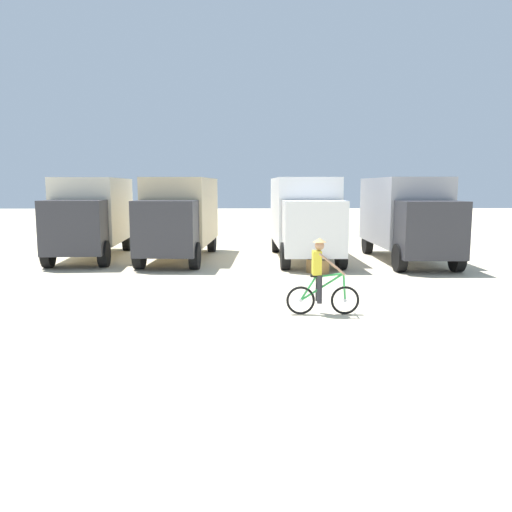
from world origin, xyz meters
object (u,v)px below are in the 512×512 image
Objects in this scene: box_truck_avon_van at (304,214)px; cyclist_orange_shirt at (321,279)px; supply_crate at (318,267)px; box_truck_tan_camper at (180,214)px; box_truck_cream_rv at (92,213)px; box_truck_grey_hauler at (406,215)px.

box_truck_avon_van is 3.72× the size of cyclist_orange_shirt.
cyclist_orange_shirt is 2.85× the size of supply_crate.
supply_crate is at bearing -89.01° from box_truck_avon_van.
box_truck_tan_camper is 1.02× the size of box_truck_avon_van.
box_truck_cream_rv is at bearing 154.57° from supply_crate.
box_truck_avon_van is (8.91, -0.69, 0.00)m from box_truck_cream_rv.
box_truck_grey_hauler is at bearing 61.35° from cyclist_orange_shirt.
box_truck_cream_rv reaches higher than supply_crate.
box_truck_grey_hauler is 3.72× the size of cyclist_orange_shirt.
box_truck_cream_rv and box_truck_grey_hauler have the same top height.
box_truck_cream_rv and box_truck_tan_camper have the same top height.
box_truck_avon_van is at bearing 90.99° from supply_crate.
cyclist_orange_shirt is at bearing -64.91° from box_truck_tan_camper.
supply_crate is at bearing -143.47° from box_truck_grey_hauler.
box_truck_avon_van reaches higher than cyclist_orange_shirt.
box_truck_cream_rv is 3.77× the size of cyclist_orange_shirt.
box_truck_cream_rv is 8.93m from box_truck_avon_van.
box_truck_tan_camper is 9.22m from box_truck_grey_hauler.
supply_crate is at bearing -35.80° from box_truck_tan_camper.
box_truck_grey_hauler is at bearing -8.64° from box_truck_avon_van.
box_truck_grey_hauler is 5.23m from supply_crate.
box_truck_tan_camper is at bearing 175.06° from box_truck_grey_hauler.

